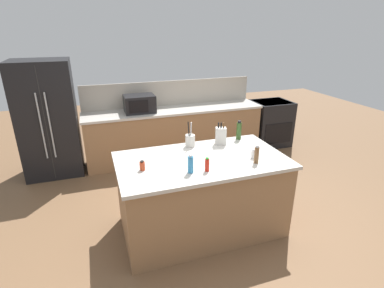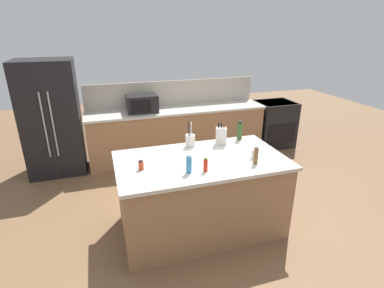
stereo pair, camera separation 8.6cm
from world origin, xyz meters
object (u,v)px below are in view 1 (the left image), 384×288
range_oven (270,123)px  pepper_grinder (257,155)px  refrigerator (48,119)px  spice_jar_paprika (142,166)px  knife_block (221,136)px  olive_oil_bottle (239,131)px  salt_shaker (253,154)px  dish_soap_bottle (191,164)px  hot_sauce_bottle (207,165)px  microwave (140,104)px  utensil_crock (190,140)px

range_oven → pepper_grinder: (-1.82, -2.49, 0.57)m
refrigerator → spice_jar_paprika: bearing=-64.2°
range_oven → knife_block: size_ratio=3.17×
spice_jar_paprika → olive_oil_bottle: size_ratio=0.42×
pepper_grinder → salt_shaker: bearing=74.5°
knife_block → dish_soap_bottle: knife_block is taller
range_oven → dish_soap_bottle: size_ratio=4.56×
dish_soap_bottle → hot_sauce_bottle: 0.18m
pepper_grinder → hot_sauce_bottle: (-0.58, -0.01, -0.03)m
olive_oil_bottle → hot_sauce_bottle: (-0.75, -0.75, -0.05)m
salt_shaker → knife_block: bearing=109.2°
microwave → refrigerator: bearing=178.0°
refrigerator → olive_oil_bottle: refrigerator is taller
salt_shaker → dish_soap_bottle: (-0.79, -0.11, 0.05)m
spice_jar_paprika → salt_shaker: bearing=-4.7°
utensil_crock → pepper_grinder: 0.88m
knife_block → salt_shaker: 0.55m
refrigerator → range_oven: 4.19m
microwave → dish_soap_bottle: size_ratio=2.58×
dish_soap_bottle → pepper_grinder: bearing=-1.0°
knife_block → dish_soap_bottle: (-0.61, -0.63, -0.02)m
hot_sauce_bottle → knife_block: bearing=55.8°
microwave → pepper_grinder: size_ratio=2.52×
knife_block → dish_soap_bottle: 0.88m
hot_sauce_bottle → dish_soap_bottle: bearing=172.0°
microwave → knife_block: bearing=-68.9°
microwave → hot_sauce_bottle: microwave is taller
microwave → hot_sauce_bottle: bearing=-83.8°
range_oven → utensil_crock: utensil_crock is taller
microwave → spice_jar_paprika: size_ratio=4.90×
range_oven → spice_jar_paprika: bearing=-143.4°
refrigerator → microwave: refrigerator is taller
utensil_crock → salt_shaker: 0.81m
microwave → spice_jar_paprika: 2.29m
refrigerator → range_oven: bearing=-0.7°
olive_oil_bottle → salt_shaker: 0.62m
microwave → salt_shaker: bearing=-69.3°
hot_sauce_bottle → olive_oil_bottle: bearing=45.0°
salt_shaker → pepper_grinder: bearing=-105.5°
dish_soap_bottle → microwave: bearing=92.3°
spice_jar_paprika → olive_oil_bottle: olive_oil_bottle is taller
pepper_grinder → olive_oil_bottle: bearing=77.6°
refrigerator → olive_oil_bottle: 3.08m
dish_soap_bottle → knife_block: bearing=45.5°
range_oven → spice_jar_paprika: 3.82m
spice_jar_paprika → olive_oil_bottle: (1.38, 0.51, 0.07)m
range_oven → olive_oil_bottle: 2.49m
range_oven → pepper_grinder: pepper_grinder is taller
spice_jar_paprika → salt_shaker: size_ratio=1.01×
salt_shaker → hot_sauce_bottle: 0.64m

